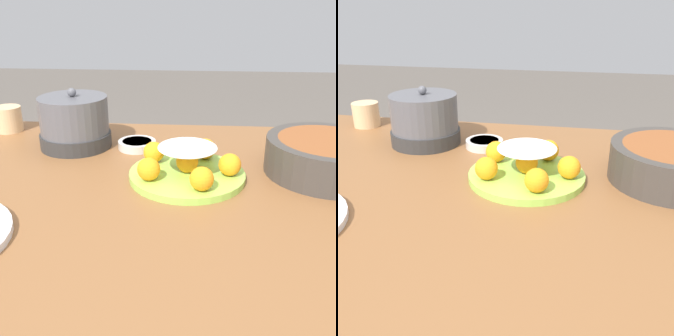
% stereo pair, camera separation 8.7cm
% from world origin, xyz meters
% --- Properties ---
extents(dining_table, '(1.50, 0.98, 0.74)m').
position_xyz_m(dining_table, '(0.00, 0.00, 0.66)').
color(dining_table, brown).
rests_on(dining_table, ground_plane).
extents(cake_plate, '(0.27, 0.27, 0.09)m').
position_xyz_m(cake_plate, '(0.08, 0.07, 0.77)').
color(cake_plate, '#99CC4C').
rests_on(cake_plate, dining_table).
extents(serving_bowl, '(0.29, 0.29, 0.08)m').
position_xyz_m(serving_bowl, '(0.41, 0.13, 0.79)').
color(serving_bowl, '#3D3833').
rests_on(serving_bowl, dining_table).
extents(sauce_bowl, '(0.10, 0.10, 0.02)m').
position_xyz_m(sauce_bowl, '(-0.06, 0.26, 0.75)').
color(sauce_bowl, beige).
rests_on(sauce_bowl, dining_table).
extents(cup_far, '(0.08, 0.08, 0.08)m').
position_xyz_m(cup_far, '(-0.49, 0.39, 0.78)').
color(cup_far, '#DBB27F').
rests_on(cup_far, dining_table).
extents(warming_pot, '(0.20, 0.20, 0.17)m').
position_xyz_m(warming_pot, '(-0.24, 0.27, 0.81)').
color(warming_pot, '#2D2D2D').
rests_on(warming_pot, dining_table).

